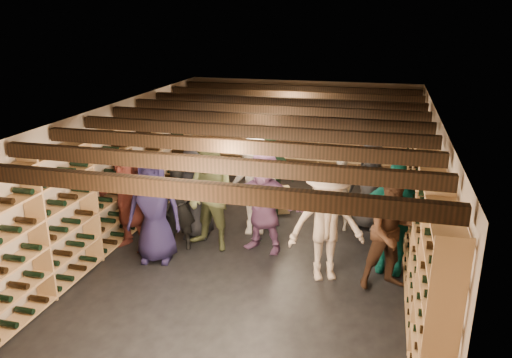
{
  "coord_description": "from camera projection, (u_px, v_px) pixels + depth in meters",
  "views": [
    {
      "loc": [
        1.9,
        -7.83,
        3.92
      ],
      "look_at": [
        -0.17,
        0.2,
        1.15
      ],
      "focal_mm": 35.0,
      "sensor_mm": 36.0,
      "label": 1
    }
  ],
  "objects": [
    {
      "name": "wine_rack_right",
      "position": [
        419.0,
        201.0,
        7.94
      ],
      "size": [
        0.32,
        7.5,
        2.15
      ],
      "color": "tan",
      "rests_on": "ground"
    },
    {
      "name": "crate_stack_left",
      "position": [
        277.0,
        200.0,
        10.28
      ],
      "size": [
        0.59,
        0.49,
        0.51
      ],
      "rotation": [
        0.0,
        0.0,
        0.38
      ],
      "color": "tan",
      "rests_on": "ground"
    },
    {
      "name": "person_11",
      "position": [
        264.0,
        201.0,
        8.45
      ],
      "size": [
        1.72,
        0.93,
        1.77
      ],
      "primitive_type": "imported",
      "rotation": [
        0.0,
        0.0,
        -0.27
      ],
      "color": "#94609A",
      "rests_on": "ground"
    },
    {
      "name": "person_7",
      "position": [
        341.0,
        191.0,
        9.34
      ],
      "size": [
        0.59,
        0.44,
        1.48
      ],
      "primitive_type": "imported",
      "rotation": [
        0.0,
        0.0,
        -0.16
      ],
      "color": "gray",
      "rests_on": "ground"
    },
    {
      "name": "person_1",
      "position": [
        179.0,
        207.0,
        8.53
      ],
      "size": [
        0.64,
        0.51,
        1.54
      ],
      "primitive_type": "imported",
      "rotation": [
        0.0,
        0.0,
        0.29
      ],
      "color": "black",
      "rests_on": "ground"
    },
    {
      "name": "person_2",
      "position": [
        211.0,
        197.0,
        8.47
      ],
      "size": [
        1.1,
        0.97,
        1.91
      ],
      "primitive_type": "imported",
      "rotation": [
        0.0,
        0.0,
        -0.3
      ],
      "color": "#5E663D",
      "rests_on": "ground"
    },
    {
      "name": "wine_rack_left",
      "position": [
        127.0,
        176.0,
        9.15
      ],
      "size": [
        0.32,
        7.5,
        2.15
      ],
      "color": "tan",
      "rests_on": "ground"
    },
    {
      "name": "person_5",
      "position": [
        130.0,
        200.0,
        8.53
      ],
      "size": [
        1.71,
        0.9,
        1.76
      ],
      "primitive_type": "imported",
      "rotation": [
        0.0,
        0.0,
        -0.24
      ],
      "color": "brown",
      "rests_on": "ground"
    },
    {
      "name": "walls",
      "position": [
        262.0,
        181.0,
        8.51
      ],
      "size": [
        5.52,
        8.02,
        2.4
      ],
      "color": "#C0AB95",
      "rests_on": "ground"
    },
    {
      "name": "wine_rack_back",
      "position": [
        300.0,
        137.0,
        12.06
      ],
      "size": [
        4.7,
        0.3,
        2.15
      ],
      "color": "tan",
      "rests_on": "ground"
    },
    {
      "name": "ceiling_joists",
      "position": [
        263.0,
        120.0,
        8.17
      ],
      "size": [
        5.4,
        7.12,
        0.18
      ],
      "color": "black",
      "rests_on": "ground"
    },
    {
      "name": "person_9",
      "position": [
        255.0,
        187.0,
        9.07
      ],
      "size": [
        1.25,
        0.8,
        1.84
      ],
      "primitive_type": "imported",
      "rotation": [
        0.0,
        0.0,
        0.1
      ],
      "color": "beige",
      "rests_on": "ground"
    },
    {
      "name": "person_8",
      "position": [
        393.0,
        232.0,
        7.24
      ],
      "size": [
        1.08,
        0.97,
        1.8
      ],
      "primitive_type": "imported",
      "rotation": [
        0.0,
        0.0,
        0.41
      ],
      "color": "#462B1C",
      "rests_on": "ground"
    },
    {
      "name": "ground",
      "position": [
        262.0,
        244.0,
        8.89
      ],
      "size": [
        8.0,
        8.0,
        0.0
      ],
      "primitive_type": "plane",
      "color": "black",
      "rests_on": "ground"
    },
    {
      "name": "crate_loose",
      "position": [
        297.0,
        201.0,
        10.69
      ],
      "size": [
        0.53,
        0.39,
        0.17
      ],
      "primitive_type": "cube",
      "rotation": [
        0.0,
        0.0,
        -0.12
      ],
      "color": "tan",
      "rests_on": "ground"
    },
    {
      "name": "crate_stack_right",
      "position": [
        336.0,
        197.0,
        10.23
      ],
      "size": [
        0.56,
        0.43,
        0.68
      ],
      "rotation": [
        0.0,
        0.0,
        0.23
      ],
      "color": "tan",
      "rests_on": "ground"
    },
    {
      "name": "person_3",
      "position": [
        327.0,
        224.0,
        7.49
      ],
      "size": [
        1.34,
        1.04,
        1.82
      ],
      "primitive_type": "imported",
      "rotation": [
        0.0,
        0.0,
        0.36
      ],
      "color": "beige",
      "rests_on": "ground"
    },
    {
      "name": "person_12",
      "position": [
        370.0,
        186.0,
        9.36
      ],
      "size": [
        0.92,
        0.73,
        1.66
      ],
      "primitive_type": "imported",
      "rotation": [
        0.0,
        0.0,
        -0.28
      ],
      "color": "#34353A",
      "rests_on": "ground"
    },
    {
      "name": "ceiling",
      "position": [
        263.0,
        111.0,
        8.13
      ],
      "size": [
        5.5,
        8.0,
        0.01
      ],
      "primitive_type": "cube",
      "color": "beige",
      "rests_on": "walls"
    },
    {
      "name": "person_6",
      "position": [
        154.0,
        209.0,
        8.08
      ],
      "size": [
        0.97,
        0.73,
        1.8
      ],
      "primitive_type": "imported",
      "rotation": [
        0.0,
        0.0,
        0.19
      ],
      "color": "#1E193F",
      "rests_on": "ground"
    },
    {
      "name": "person_0",
      "position": [
        195.0,
        192.0,
        8.98
      ],
      "size": [
        0.92,
        0.68,
        1.72
      ],
      "primitive_type": "imported",
      "rotation": [
        0.0,
        0.0,
        0.18
      ],
      "color": "black",
      "rests_on": "ground"
    },
    {
      "name": "person_4",
      "position": [
        393.0,
        217.0,
        7.74
      ],
      "size": [
        1.12,
        0.63,
        1.81
      ],
      "primitive_type": "imported",
      "rotation": [
        0.0,
        0.0,
        -0.18
      ],
      "color": "#106C60",
      "rests_on": "ground"
    },
    {
      "name": "person_10",
      "position": [
        269.0,
        176.0,
        9.85
      ],
      "size": [
        1.06,
        0.54,
        1.73
      ],
      "primitive_type": "imported",
      "rotation": [
        0.0,
        0.0,
        -0.12
      ],
      "color": "#264B30",
      "rests_on": "ground"
    }
  ]
}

